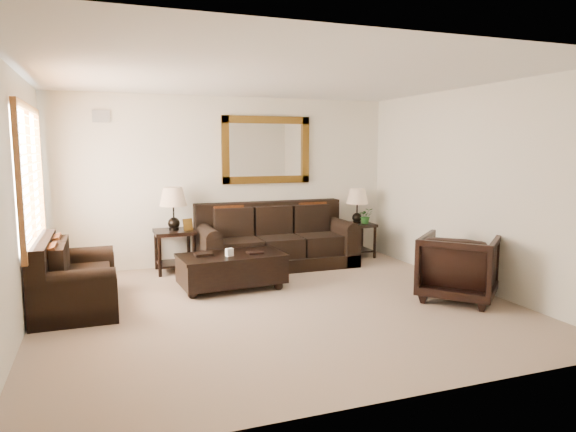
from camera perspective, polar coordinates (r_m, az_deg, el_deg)
name	(u,v)px	position (r m, az deg, el deg)	size (l,w,h in m)	color
room	(278,194)	(6.01, -1.09, 2.43)	(5.51, 5.01, 2.71)	tan
window	(31,178)	(6.61, -26.65, 3.83)	(0.07, 1.96, 1.66)	white
mirror	(266,150)	(8.53, -2.42, 7.34)	(1.50, 0.06, 1.10)	#503610
air_vent	(101,116)	(8.15, -20.06, 10.39)	(0.25, 0.02, 0.18)	#999999
sofa	(275,243)	(8.24, -1.41, -3.05)	(2.46, 1.06, 1.01)	black
loveseat	(71,283)	(6.61, -22.99, -6.82)	(0.90, 1.52, 0.85)	black
end_table_left	(174,217)	(7.96, -12.58, -0.11)	(0.59, 0.59, 1.30)	black
end_table_right	(357,213)	(8.94, 7.68, 0.38)	(0.54, 0.54, 1.19)	black
coffee_table	(232,267)	(6.97, -6.29, -5.68)	(1.44, 0.85, 0.59)	black
armchair	(459,264)	(6.76, 18.43, -5.07)	(0.88, 0.83, 0.91)	black
potted_plant	(366,218)	(8.92, 8.63, -0.17)	(0.25, 0.27, 0.21)	#1F561D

